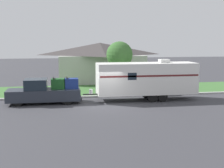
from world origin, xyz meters
TOP-DOWN VIEW (x-y plane):
  - ground_plane at (0.00, 0.00)m, footprint 120.00×120.00m
  - curb_strip at (0.00, 3.75)m, footprint 80.00×0.30m
  - lawn_strip at (0.00, 7.40)m, footprint 80.00×7.00m
  - house_across_street at (1.27, 14.49)m, footprint 10.58×7.58m
  - pickup_truck at (-4.72, 1.86)m, footprint 5.73×2.00m
  - travel_trailer at (3.52, 1.86)m, footprint 9.31×2.25m
  - mailbox at (5.55, 4.88)m, footprint 0.48×0.20m
  - tree_in_yard at (2.10, 6.37)m, footprint 2.50×2.50m

SIDE VIEW (x-z plane):
  - ground_plane at x=0.00m, z-range 0.00..0.00m
  - lawn_strip at x=0.00m, z-range 0.00..0.03m
  - curb_strip at x=0.00m, z-range 0.00..0.14m
  - pickup_truck at x=-4.72m, z-range -0.12..1.92m
  - mailbox at x=5.55m, z-range 0.35..1.68m
  - travel_trailer at x=3.52m, z-range 0.12..3.47m
  - house_across_street at x=1.27m, z-range 0.08..4.63m
  - tree_in_yard at x=2.10m, z-range 1.12..5.91m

